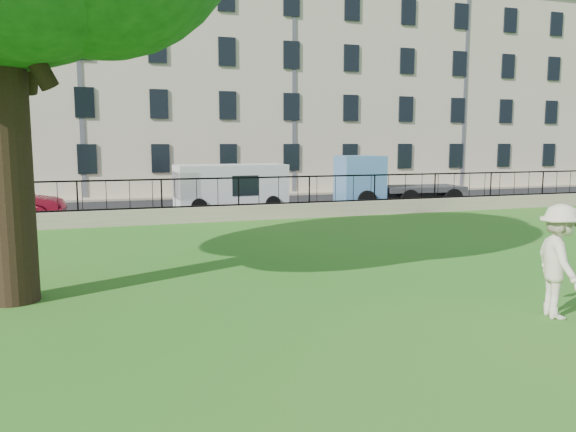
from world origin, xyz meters
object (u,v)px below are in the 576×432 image
object	(u,v)px
man	(559,261)
blue_truck	(397,181)
white_van	(231,188)
red_sedan	(9,204)

from	to	relation	value
man	blue_truck	world-z (taller)	blue_truck
blue_truck	white_van	bearing A→B (deg)	178.49
red_sedan	blue_truck	size ratio (longest dim) A/B	0.70
red_sedan	blue_truck	world-z (taller)	blue_truck
man	red_sedan	distance (m)	20.04
man	blue_truck	xyz separation A→B (m)	(6.03, 16.37, 0.22)
white_van	man	bearing A→B (deg)	-85.94
man	red_sedan	bearing A→B (deg)	53.86
red_sedan	blue_truck	bearing A→B (deg)	-86.18
man	white_van	xyz separation A→B (m)	(-1.98, 17.37, 0.03)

